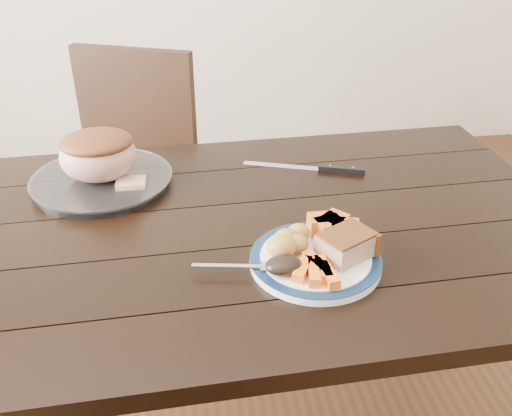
{
  "coord_description": "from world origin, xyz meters",
  "views": [
    {
      "loc": [
        -0.07,
        -1.06,
        1.42
      ],
      "look_at": [
        0.08,
        -0.02,
        0.8
      ],
      "focal_mm": 40.0,
      "sensor_mm": 36.0,
      "label": 1
    }
  ],
  "objects": [
    {
      "name": "dining_table",
      "position": [
        0.0,
        0.0,
        0.66
      ],
      "size": [
        1.63,
        0.95,
        0.75
      ],
      "rotation": [
        0.0,
        0.0,
        0.03
      ],
      "color": "black",
      "rests_on": "ground"
    },
    {
      "name": "chair_far",
      "position": [
        -0.25,
        0.73,
        0.52
      ],
      "size": [
        0.55,
        0.56,
        0.93
      ],
      "rotation": [
        0.0,
        0.0,
        2.76
      ],
      "color": "black",
      "rests_on": "ground"
    },
    {
      "name": "dinner_plate",
      "position": [
        0.18,
        -0.17,
        0.76
      ],
      "size": [
        0.26,
        0.26,
        0.02
      ],
      "primitive_type": "cylinder",
      "color": "white",
      "rests_on": "dining_table"
    },
    {
      "name": "plate_rim",
      "position": [
        0.18,
        -0.17,
        0.77
      ],
      "size": [
        0.26,
        0.26,
        0.02
      ],
      "primitive_type": "torus",
      "color": "#0C213F",
      "rests_on": "dinner_plate"
    },
    {
      "name": "serving_platter",
      "position": [
        -0.27,
        0.24,
        0.76
      ],
      "size": [
        0.34,
        0.34,
        0.02
      ],
      "primitive_type": "cylinder",
      "color": "white",
      "rests_on": "dining_table"
    },
    {
      "name": "pork_slice",
      "position": [
        0.24,
        -0.18,
        0.79
      ],
      "size": [
        0.13,
        0.12,
        0.04
      ],
      "primitive_type": "cube",
      "rotation": [
        0.0,
        0.0,
        0.5
      ],
      "color": "tan",
      "rests_on": "dinner_plate"
    },
    {
      "name": "roasted_potatoes",
      "position": [
        0.13,
        -0.15,
        0.79
      ],
      "size": [
        0.1,
        0.1,
        0.05
      ],
      "color": "gold",
      "rests_on": "dinner_plate"
    },
    {
      "name": "carrot_batons",
      "position": [
        0.16,
        -0.23,
        0.78
      ],
      "size": [
        0.08,
        0.11,
        0.02
      ],
      "color": "orange",
      "rests_on": "dinner_plate"
    },
    {
      "name": "pumpkin_wedges",
      "position": [
        0.23,
        -0.1,
        0.79
      ],
      "size": [
        0.1,
        0.09,
        0.04
      ],
      "color": "orange",
      "rests_on": "dinner_plate"
    },
    {
      "name": "dark_mushroom",
      "position": [
        0.1,
        -0.21,
        0.79
      ],
      "size": [
        0.07,
        0.05,
        0.03
      ],
      "primitive_type": "ellipsoid",
      "color": "black",
      "rests_on": "dinner_plate"
    },
    {
      "name": "fork",
      "position": [
        0.03,
        -0.19,
        0.77
      ],
      "size": [
        0.18,
        0.05,
        0.0
      ],
      "rotation": [
        0.0,
        0.0,
        -0.18
      ],
      "color": "silver",
      "rests_on": "dinner_plate"
    },
    {
      "name": "roast_joint",
      "position": [
        -0.27,
        0.24,
        0.83
      ],
      "size": [
        0.19,
        0.16,
        0.12
      ],
      "primitive_type": "ellipsoid",
      "color": "tan",
      "rests_on": "serving_platter"
    },
    {
      "name": "cut_slice",
      "position": [
        -0.2,
        0.18,
        0.78
      ],
      "size": [
        0.07,
        0.06,
        0.02
      ],
      "primitive_type": "cube",
      "rotation": [
        0.0,
        0.0,
        -0.02
      ],
      "color": "tan",
      "rests_on": "serving_platter"
    },
    {
      "name": "carving_knife",
      "position": [
        0.3,
        0.23,
        0.76
      ],
      "size": [
        0.31,
        0.12,
        0.01
      ],
      "rotation": [
        0.0,
        0.0,
        -0.33
      ],
      "color": "silver",
      "rests_on": "dining_table"
    }
  ]
}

